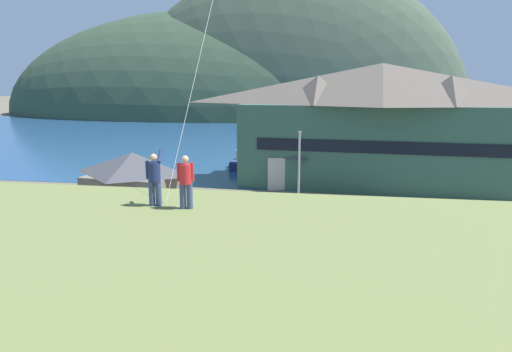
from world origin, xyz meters
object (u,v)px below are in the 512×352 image
storage_shed_waterside (298,162)px  parking_light_pole (299,166)px  storage_shed_near_lot (134,185)px  wharf_dock (277,159)px  person_kite_flyer (154,178)px  person_companion (186,180)px  parked_car_lone_by_shed (375,222)px  parked_car_back_row_left (244,247)px  moored_boat_wharfside (245,161)px  parked_car_mid_row_near (209,216)px  parked_car_front_row_silver (43,235)px  harbor_lodge (380,122)px  parked_car_mid_row_center (464,260)px

storage_shed_waterside → parking_light_pole: 9.92m
storage_shed_near_lot → wharf_dock: (7.67, 25.87, -2.21)m
person_kite_flyer → person_companion: 1.14m
parked_car_lone_by_shed → parked_car_back_row_left: bearing=-142.6°
wharf_dock → person_kite_flyer: 42.76m
wharf_dock → parked_car_back_row_left: size_ratio=3.05×
moored_boat_wharfside → storage_shed_waterside: bearing=-53.2°
parked_car_lone_by_shed → person_companion: (-7.70, -15.00, 5.69)m
storage_shed_near_lot → moored_boat_wharfside: storage_shed_near_lot is taller
parked_car_mid_row_near → person_companion: (3.24, -14.53, 5.69)m
moored_boat_wharfside → parked_car_mid_row_near: moored_boat_wharfside is taller
storage_shed_waterside → parked_car_front_row_silver: size_ratio=1.66×
person_companion → parked_car_lone_by_shed: bearing=62.8°
harbor_lodge → parking_light_pole: size_ratio=4.53×
parked_car_front_row_silver → harbor_lodge: bearing=45.1°
moored_boat_wharfside → parked_car_mid_row_near: bearing=-85.5°
storage_shed_waterside → parked_car_mid_row_center: 22.50m
wharf_dock → person_kite_flyer: person_kite_flyer is taller
storage_shed_near_lot → parking_light_pole: parking_light_pole is taller
parked_car_back_row_left → wharf_dock: bearing=93.2°
parked_car_lone_by_shed → parked_car_mid_row_center: 7.01m
parked_car_front_row_silver → person_companion: (11.87, -9.29, 5.69)m
parked_car_lone_by_shed → parked_car_mid_row_center: (3.76, -5.91, 0.00)m
harbor_lodge → parking_light_pole: (-6.93, -11.08, -2.43)m
storage_shed_near_lot → parked_car_mid_row_center: bearing=-19.8°
parked_car_back_row_left → parking_light_pole: size_ratio=0.69×
parked_car_front_row_silver → person_companion: 16.11m
moored_boat_wharfside → parked_car_back_row_left: (5.29, -29.34, 0.34)m
storage_shed_waterside → person_companion: bearing=-93.4°
harbor_lodge → parked_car_front_row_silver: bearing=-134.9°
moored_boat_wharfside → person_companion: bearing=-82.4°
moored_boat_wharfside → parking_light_pole: parking_light_pole is taller
harbor_lodge → person_companion: size_ratio=16.17×
parked_car_mid_row_near → person_companion: 15.94m
parked_car_mid_row_near → parked_car_mid_row_center: size_ratio=0.98×
harbor_lodge → person_companion: 32.04m
parked_car_front_row_silver → person_companion: bearing=-38.0°
parked_car_mid_row_center → person_companion: person_companion is taller
storage_shed_waterside → parked_car_lone_by_shed: bearing=-67.5°
harbor_lodge → wharf_dock: bearing=133.1°
moored_boat_wharfside → parked_car_lone_by_shed: bearing=-61.4°
parking_light_pole → person_kite_flyer: person_kite_flyer is taller
wharf_dock → parking_light_pole: size_ratio=2.11×
storage_shed_near_lot → person_companion: bearing=-60.6°
moored_boat_wharfside → person_companion: (5.15, -38.57, 6.04)m
storage_shed_waterside → person_kite_flyer: 29.64m
harbor_lodge → wharf_dock: 17.22m
harbor_lodge → parked_car_mid_row_near: 21.08m
parked_car_back_row_left → person_companion: size_ratio=2.47×
storage_shed_near_lot → parked_car_mid_row_near: bearing=-18.6°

